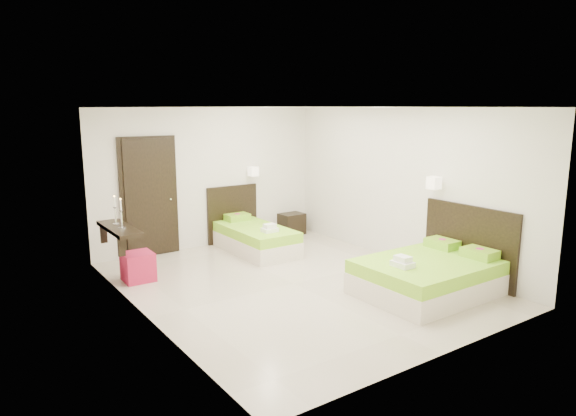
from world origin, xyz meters
TOP-DOWN VIEW (x-y plane):
  - floor at (0.00, 0.00)m, footprint 5.50×5.50m
  - bed_single at (0.46, 1.94)m, footprint 1.07×1.78m
  - bed_double at (1.39, -1.41)m, footprint 1.88×1.60m
  - nightstand at (1.77, 2.59)m, footprint 0.50×0.45m
  - ottoman at (-1.86, 1.48)m, footprint 0.44×0.44m
  - door at (-1.20, 2.70)m, footprint 1.02×0.15m
  - console_shelf at (-2.08, 1.60)m, footprint 0.35×1.20m

SIDE VIEW (x-z plane):
  - floor at x=0.00m, z-range 0.00..0.00m
  - nightstand at x=1.77m, z-range 0.00..0.44m
  - ottoman at x=-1.86m, z-range 0.00..0.44m
  - bed_single at x=0.46m, z-range -0.47..1.00m
  - bed_double at x=1.39m, z-range -0.49..1.06m
  - console_shelf at x=-2.08m, z-range 0.42..1.21m
  - door at x=-1.20m, z-range -0.02..2.12m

